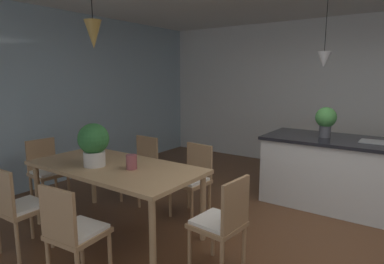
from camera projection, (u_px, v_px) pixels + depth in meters
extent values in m
cube|color=brown|center=(319.00, 263.00, 3.01)|extent=(10.00, 8.40, 0.04)
cube|color=silver|center=(375.00, 97.00, 5.41)|extent=(10.00, 0.12, 2.70)
cube|color=#9EB7C6|center=(56.00, 98.00, 5.07)|extent=(0.06, 8.40, 2.70)
cube|color=tan|center=(115.00, 167.00, 3.46)|extent=(1.91, 0.93, 0.04)
cylinder|color=tan|center=(93.00, 176.00, 4.33)|extent=(0.06, 0.06, 0.73)
cylinder|color=tan|center=(203.00, 206.00, 3.34)|extent=(0.06, 0.06, 0.73)
cylinder|color=tan|center=(38.00, 193.00, 3.71)|extent=(0.06, 0.06, 0.73)
cylinder|color=tan|center=(153.00, 236.00, 2.72)|extent=(0.06, 0.06, 0.73)
cube|color=#A87F56|center=(190.00, 182.00, 3.91)|extent=(0.43, 0.43, 0.04)
cube|color=white|center=(190.00, 179.00, 3.90)|extent=(0.39, 0.39, 0.03)
cube|color=#A87F56|center=(199.00, 161.00, 4.00)|extent=(0.38, 0.06, 0.42)
cylinder|color=#A87F56|center=(192.00, 208.00, 3.71)|extent=(0.04, 0.04, 0.41)
cylinder|color=#A87F56|center=(170.00, 201.00, 3.92)|extent=(0.04, 0.04, 0.41)
cylinder|color=#A87F56|center=(210.00, 199.00, 3.97)|extent=(0.04, 0.04, 0.41)
cylinder|color=#A87F56|center=(188.00, 193.00, 4.18)|extent=(0.04, 0.04, 0.41)
cube|color=#A87F56|center=(217.00, 225.00, 2.79)|extent=(0.43, 0.43, 0.04)
cube|color=white|center=(217.00, 221.00, 2.79)|extent=(0.39, 0.39, 0.03)
cube|color=#A87F56|center=(236.00, 205.00, 2.64)|extent=(0.06, 0.38, 0.42)
cylinder|color=#A87F56|center=(190.00, 250.00, 2.81)|extent=(0.04, 0.04, 0.41)
cylinder|color=#A87F56|center=(213.00, 235.00, 3.07)|extent=(0.04, 0.04, 0.41)
cylinder|color=#A87F56|center=(222.00, 264.00, 2.60)|extent=(0.04, 0.04, 0.41)
cylinder|color=#A87F56|center=(244.00, 247.00, 2.85)|extent=(0.04, 0.04, 0.41)
cube|color=#A87F56|center=(49.00, 174.00, 4.24)|extent=(0.43, 0.43, 0.04)
cube|color=white|center=(49.00, 171.00, 4.23)|extent=(0.39, 0.39, 0.03)
cube|color=#A87F56|center=(41.00, 155.00, 4.31)|extent=(0.06, 0.38, 0.42)
cylinder|color=#A87F56|center=(69.00, 190.00, 4.30)|extent=(0.04, 0.04, 0.41)
cylinder|color=#A87F56|center=(44.00, 197.00, 4.04)|extent=(0.04, 0.04, 0.41)
cylinder|color=#A87F56|center=(56.00, 184.00, 4.51)|extent=(0.04, 0.04, 0.41)
cylinder|color=#A87F56|center=(31.00, 191.00, 4.25)|extent=(0.04, 0.04, 0.41)
cube|color=#A87F56|center=(138.00, 170.00, 4.39)|extent=(0.41, 0.41, 0.04)
cube|color=white|center=(138.00, 168.00, 4.39)|extent=(0.37, 0.37, 0.03)
cube|color=#A87F56|center=(147.00, 151.00, 4.50)|extent=(0.38, 0.04, 0.42)
cylinder|color=#A87F56|center=(139.00, 192.00, 4.20)|extent=(0.04, 0.04, 0.41)
cylinder|color=#A87F56|center=(121.00, 187.00, 4.39)|extent=(0.04, 0.04, 0.41)
cylinder|color=#A87F56|center=(156.00, 185.00, 4.47)|extent=(0.04, 0.04, 0.41)
cylinder|color=#A87F56|center=(139.00, 181.00, 4.67)|extent=(0.04, 0.04, 0.41)
cube|color=#A87F56|center=(78.00, 233.00, 2.64)|extent=(0.44, 0.44, 0.04)
cube|color=white|center=(78.00, 229.00, 2.63)|extent=(0.39, 0.39, 0.03)
cube|color=#A87F56|center=(58.00, 215.00, 2.44)|extent=(0.38, 0.07, 0.42)
cylinder|color=#A87F56|center=(82.00, 244.00, 2.90)|extent=(0.04, 0.04, 0.41)
cylinder|color=#A87F56|center=(110.00, 255.00, 2.74)|extent=(0.04, 0.04, 0.41)
cylinder|color=#A87F56|center=(49.00, 263.00, 2.61)|extent=(0.04, 0.04, 0.41)
cube|color=#A87F56|center=(23.00, 209.00, 3.12)|extent=(0.42, 0.42, 0.04)
cube|color=white|center=(23.00, 205.00, 3.12)|extent=(0.37, 0.37, 0.03)
cube|color=#A87F56|center=(1.00, 192.00, 2.93)|extent=(0.38, 0.05, 0.42)
cylinder|color=#A87F56|center=(32.00, 220.00, 3.39)|extent=(0.04, 0.04, 0.41)
cylinder|color=#A87F56|center=(51.00, 228.00, 3.21)|extent=(0.04, 0.04, 0.41)
cylinder|color=#A87F56|center=(18.00, 243.00, 2.93)|extent=(0.04, 0.04, 0.41)
cube|color=silver|center=(350.00, 175.00, 4.14)|extent=(2.10, 0.87, 0.88)
cube|color=black|center=(353.00, 142.00, 4.07)|extent=(2.16, 0.93, 0.04)
cube|color=gray|center=(376.00, 142.00, 3.92)|extent=(0.36, 0.30, 0.01)
cone|color=olive|center=(93.00, 34.00, 3.18)|extent=(0.17, 0.17, 0.27)
cylinder|color=black|center=(326.00, 23.00, 4.05)|extent=(0.01, 0.01, 0.70)
cone|color=#B7B7B7|center=(324.00, 59.00, 4.13)|extent=(0.18, 0.18, 0.20)
cylinder|color=#4C4C51|center=(325.00, 132.00, 4.25)|extent=(0.14, 0.14, 0.15)
sphere|color=#478C42|center=(326.00, 117.00, 4.21)|extent=(0.27, 0.27, 0.27)
cylinder|color=beige|center=(95.00, 159.00, 3.42)|extent=(0.23, 0.23, 0.16)
sphere|color=#2D6B33|center=(93.00, 139.00, 3.38)|extent=(0.32, 0.32, 0.32)
cylinder|color=#994C51|center=(132.00, 162.00, 3.31)|extent=(0.11, 0.11, 0.15)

